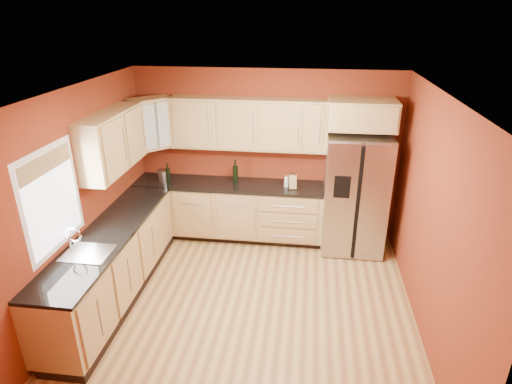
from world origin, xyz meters
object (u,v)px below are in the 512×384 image
soap_dispenser (286,181)px  canister_left (164,176)px  refrigerator (355,193)px  wine_bottle_a (235,171)px  knife_block (293,182)px

soap_dispenser → canister_left: bearing=-178.7°
refrigerator → soap_dispenser: bearing=177.2°
wine_bottle_a → soap_dispenser: size_ratio=1.97×
refrigerator → wine_bottle_a: bearing=176.2°
canister_left → knife_block: (1.97, 0.00, 0.01)m
refrigerator → knife_block: 0.92m
soap_dispenser → refrigerator: bearing=-2.8°
canister_left → soap_dispenser: soap_dispenser is taller
knife_block → soap_dispenser: 0.11m
knife_block → refrigerator: bearing=-9.4°
canister_left → knife_block: size_ratio=0.86×
refrigerator → wine_bottle_a: size_ratio=4.89×
knife_block → soap_dispenser: (-0.10, 0.04, -0.01)m
canister_left → knife_block: knife_block is taller
refrigerator → knife_block: bearing=179.4°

